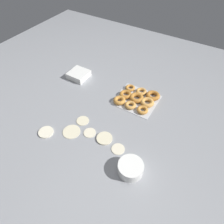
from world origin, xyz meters
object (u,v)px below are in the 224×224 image
pancake_1 (83,121)px  batter_bowl (131,168)px  pancake_0 (72,131)px  pancake_4 (90,133)px  container_stack (79,75)px  pancake_5 (46,132)px  pancake_3 (104,138)px  donut_tray (137,99)px  pancake_2 (118,149)px

pancake_1 → batter_bowl: batter_bowl is taller
pancake_0 → pancake_1: same height
pancake_4 → container_stack: bearing=-45.6°
pancake_1 → batter_bowl: bearing=160.9°
container_stack → pancake_5: bearing=107.4°
pancake_3 → donut_tray: donut_tray is taller
pancake_2 → pancake_4: size_ratio=1.02×
pancake_1 → pancake_3: (-0.21, 0.05, 0.00)m
pancake_2 → batter_bowl: (-0.13, 0.09, 0.03)m
pancake_1 → pancake_2: (-0.33, 0.07, -0.00)m
pancake_1 → pancake_2: size_ratio=1.04×
pancake_3 → pancake_4: size_ratio=1.25×
donut_tray → pancake_2: bearing=102.0°
pancake_1 → donut_tray: (-0.23, -0.39, 0.01)m
donut_tray → pancake_5: bearing=57.7°
pancake_5 → donut_tray: donut_tray is taller
pancake_5 → batter_bowl: 0.61m
container_stack → batter_bowl: bearing=145.5°
pancake_2 → pancake_4: (0.23, -0.01, 0.00)m
pancake_2 → batter_bowl: bearing=146.0°
pancake_1 → pancake_4: size_ratio=1.06×
pancake_1 → pancake_2: bearing=168.0°
donut_tray → container_stack: container_stack is taller
pancake_0 → pancake_4: bearing=-152.8°
pancake_3 → pancake_4: pancake_3 is taller
pancake_0 → pancake_3: (-0.22, -0.07, 0.00)m
batter_bowl → pancake_2: bearing=-34.0°
pancake_2 → pancake_4: bearing=-2.6°
pancake_0 → pancake_4: same height
pancake_1 → donut_tray: size_ratio=0.28×
pancake_2 → container_stack: container_stack is taller
pancake_0 → pancake_2: same height
batter_bowl → container_stack: bearing=-34.5°
donut_tray → batter_bowl: 0.60m
pancake_3 → pancake_1: bearing=-12.7°
batter_bowl → container_stack: batter_bowl is taller
donut_tray → container_stack: bearing=0.1°
batter_bowl → container_stack: 0.97m
pancake_1 → pancake_5: bearing=54.9°
pancake_4 → pancake_5: (0.25, 0.15, 0.00)m
pancake_0 → pancake_1: (-0.01, -0.12, 0.00)m
pancake_3 → pancake_5: 0.40m
pancake_5 → batter_bowl: bearing=-175.3°
pancake_2 → pancake_5: bearing=16.3°
pancake_0 → pancake_1: bearing=-92.7°
pancake_5 → pancake_1: bearing=-125.1°
pancake_5 → container_stack: (0.19, -0.60, 0.02)m
pancake_4 → batter_bowl: batter_bowl is taller
donut_tray → pancake_0: bearing=64.9°
pancake_4 → container_stack: (0.44, -0.45, 0.02)m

